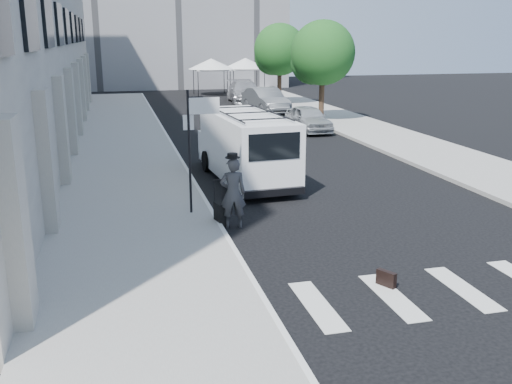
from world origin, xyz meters
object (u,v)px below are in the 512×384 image
parked_car_b (266,100)px  cargo_van (245,146)px  businessman (233,193)px  briefcase (386,279)px  parked_car_a (308,119)px  parked_car_c (245,92)px  suitcase (221,214)px

parked_car_b → cargo_van: bearing=-113.4°
businessman → cargo_van: size_ratio=0.30×
briefcase → parked_car_b: parked_car_b is taller
briefcase → cargo_van: (-0.78, 9.65, 1.07)m
parked_car_b → parked_car_a: bearing=-94.4°
briefcase → cargo_van: bearing=66.5°
businessman → briefcase: businessman is taller
briefcase → parked_car_a: bearing=47.4°
businessman → parked_car_c: businessman is taller
parked_car_a → suitcase: bearing=-118.8°
parked_car_b → suitcase: bearing=-114.0°
businessman → suitcase: businessman is taller
parked_car_b → parked_car_c: 6.51m
businessman → parked_car_a: 16.72m
parked_car_c → parked_car_b: bearing=-86.5°
businessman → cargo_van: cargo_van is taller
businessman → cargo_van: 5.38m
businessman → briefcase: bearing=121.3°
briefcase → cargo_van: 9.74m
businessman → parked_car_a: size_ratio=0.47×
suitcase → parked_car_b: size_ratio=0.25×
businessman → parked_car_b: (7.12, 23.15, -0.12)m
parked_car_a → parked_car_b: 8.14m
businessman → suitcase: bearing=-33.8°
briefcase → parked_car_c: size_ratio=0.08×
suitcase → parked_car_c: 30.36m
cargo_van → parked_car_b: cargo_van is taller
businessman → parked_car_a: (7.36, 15.01, -0.26)m
parked_car_a → parked_car_b: parked_car_b is taller
parked_car_c → businessman: bearing=-99.8°
parked_car_a → parked_car_c: size_ratio=0.72×
suitcase → cargo_van: 5.33m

